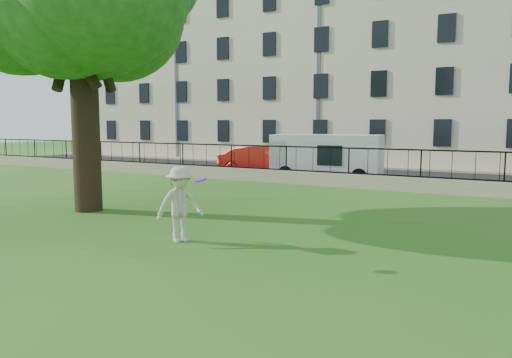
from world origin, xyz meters
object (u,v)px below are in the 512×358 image
Objects in this scene: frisbee at (200,180)px; white_van at (327,157)px; man at (180,204)px; red_sedan at (262,161)px.

frisbee is 0.05× the size of white_van.
white_van reaches higher than man.
red_sedan is (-6.99, 14.80, -0.86)m from frisbee.
white_van is (-3.30, 14.76, -0.52)m from frisbee.
man is at bearing -89.68° from white_van.
frisbee is (1.29, -0.95, 0.74)m from man.
frisbee is at bearing -96.30° from man.
frisbee is 0.06× the size of red_sedan.
man reaches higher than frisbee.
red_sedan is at bearing 171.32° from white_van.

